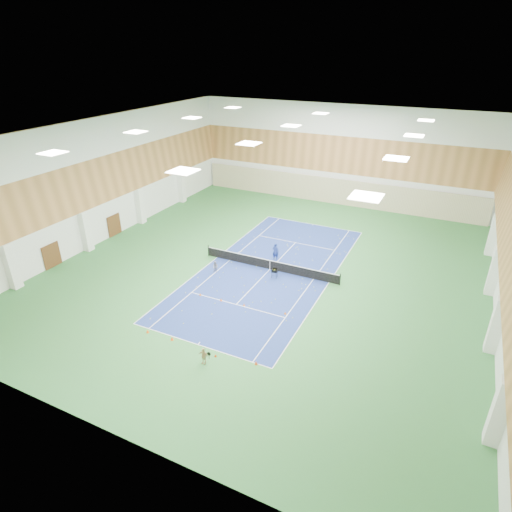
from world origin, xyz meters
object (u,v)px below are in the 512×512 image
Objects in this scene: child_apron at (204,356)px; ball_cart at (275,273)px; tennis_net at (270,264)px; child_court at (215,267)px; coach at (275,251)px.

child_apron is 12.11m from ball_cart.
tennis_net reaches higher than child_court.
child_apron reaches higher than ball_cart.
coach is 15.41m from child_apron.
coach is 3.49m from ball_cart.
ball_cart is (5.12, 1.34, -0.08)m from child_court.
child_apron is (1.72, -15.31, -0.26)m from coach.
ball_cart is (0.98, -1.19, -0.12)m from tennis_net.
child_apron is at bearing -84.08° from tennis_net.
tennis_net reaches higher than ball_cart.
child_apron is (5.52, -10.76, 0.07)m from child_court.
tennis_net is 1.54m from ball_cart.
child_apron reaches higher than child_court.
child_court is 1.19× the size of ball_cart.
tennis_net is 13.36m from child_apron.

